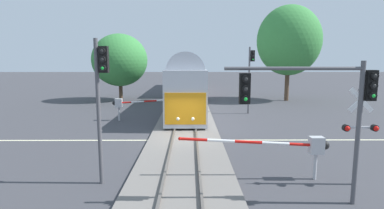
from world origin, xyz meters
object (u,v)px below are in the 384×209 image
object	(u,v)px
traffic_signal_median	(101,88)
traffic_signal_near_right	(320,98)
crossing_gate_far	(126,103)
oak_behind_train	(120,60)
oak_far_right	(289,41)
traffic_signal_far_side	(251,69)
crossing_signal_mast	(360,125)
commuter_train	(188,77)
crossing_gate_near	(299,146)

from	to	relation	value
traffic_signal_median	traffic_signal_near_right	bearing A→B (deg)	-13.35
crossing_gate_far	traffic_signal_near_right	bearing A→B (deg)	-57.37
crossing_gate_far	oak_behind_train	world-z (taller)	oak_behind_train
oak_far_right	traffic_signal_near_right	bearing A→B (deg)	-105.49
traffic_signal_far_side	oak_far_right	xyz separation A→B (m)	(6.27, 9.17, 3.15)
oak_far_right	crossing_signal_mast	bearing A→B (deg)	-101.59
commuter_train	oak_behind_train	bearing A→B (deg)	-166.91
commuter_train	crossing_signal_mast	world-z (taller)	commuter_train
commuter_train	crossing_gate_far	bearing A→B (deg)	-108.59
crossing_signal_mast	traffic_signal_median	xyz separation A→B (m)	(-9.96, 0.19, 1.40)
oak_far_right	oak_behind_train	size ratio (longest dim) A/B	1.41
traffic_signal_median	crossing_gate_far	bearing A→B (deg)	97.76
commuter_train	crossing_signal_mast	distance (m)	28.40
traffic_signal_near_right	oak_behind_train	world-z (taller)	oak_behind_train
traffic_signal_median	oak_far_right	world-z (taller)	oak_far_right
crossing_signal_mast	traffic_signal_far_side	size ratio (longest dim) A/B	0.65
crossing_gate_far	traffic_signal_far_side	bearing A→B (deg)	16.69
traffic_signal_near_right	traffic_signal_far_side	world-z (taller)	traffic_signal_far_side
traffic_signal_far_side	oak_far_right	bearing A→B (deg)	55.66
crossing_gate_near	traffic_signal_near_right	distance (m)	3.16
crossing_signal_mast	crossing_gate_near	bearing A→B (deg)	164.34
crossing_gate_near	traffic_signal_median	bearing A→B (deg)	-177.12
crossing_signal_mast	oak_far_right	xyz separation A→B (m)	(5.23, 25.48, 4.78)
commuter_train	oak_far_right	xyz separation A→B (m)	(12.08, -2.08, 4.42)
crossing_gate_near	traffic_signal_near_right	xyz separation A→B (m)	(-0.19, -2.22, 2.25)
crossing_gate_near	traffic_signal_median	world-z (taller)	traffic_signal_median
crossing_signal_mast	crossing_gate_far	xyz separation A→B (m)	(-11.72, 13.11, -1.00)
crossing_gate_far	traffic_signal_near_right	size ratio (longest dim) A/B	1.16
crossing_gate_near	commuter_train	bearing A→B (deg)	100.00
crossing_gate_near	traffic_signal_near_right	size ratio (longest dim) A/B	1.25
traffic_signal_median	traffic_signal_far_side	xyz separation A→B (m)	(8.92, 16.11, 0.23)
crossing_signal_mast	oak_behind_train	size ratio (longest dim) A/B	0.49
crossing_signal_mast	traffic_signal_far_side	distance (m)	16.42
commuter_train	crossing_signal_mast	bearing A→B (deg)	-76.03
commuter_train	oak_far_right	size ratio (longest dim) A/B	3.61
crossing_signal_mast	traffic_signal_near_right	world-z (taller)	traffic_signal_near_right
crossing_gate_near	crossing_gate_far	distance (m)	15.79
crossing_gate_near	oak_behind_train	xyz separation A→B (m)	(-12.91, 25.08, 3.47)
oak_behind_train	traffic_signal_near_right	bearing A→B (deg)	-65.01
traffic_signal_median	crossing_gate_near	bearing A→B (deg)	2.88
oak_behind_train	crossing_gate_far	bearing A→B (deg)	-75.33
crossing_gate_near	oak_far_right	bearing A→B (deg)	73.60
traffic_signal_near_right	traffic_signal_median	distance (m)	7.89
traffic_signal_far_side	oak_far_right	world-z (taller)	oak_far_right
commuter_train	crossing_gate_far	world-z (taller)	commuter_train
commuter_train	crossing_gate_far	distance (m)	15.31
commuter_train	traffic_signal_near_right	distance (m)	29.56
traffic_signal_near_right	oak_behind_train	bearing A→B (deg)	114.99
crossing_signal_mast	traffic_signal_near_right	distance (m)	3.07
commuter_train	oak_far_right	bearing A→B (deg)	-9.76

